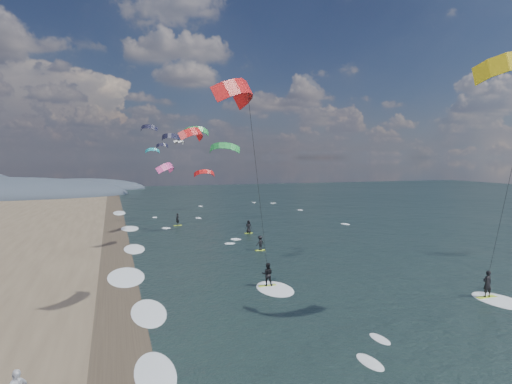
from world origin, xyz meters
name	(u,v)px	position (x,y,z in m)	size (l,w,h in m)	color
ground	(339,328)	(0.00, 0.00, 0.00)	(260.00, 260.00, 0.00)	black
wet_sand_strip	(118,296)	(-12.00, 10.00, 0.00)	(3.00, 240.00, 0.00)	#382D23
kitesurfer_near_b	(256,158)	(-3.52, 4.54, 9.82)	(6.91, 9.37, 14.90)	#C3F02A
far_kitesurfers	(233,231)	(1.82, 29.10, 0.84)	(8.95, 20.43, 1.80)	#C3F02A
bg_kite_field	(179,145)	(-1.02, 53.54, 12.10)	(13.31, 70.77, 10.05)	#D83F8C
shoreline_surf	(133,277)	(-10.80, 14.75, 0.00)	(2.40, 79.40, 0.11)	white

